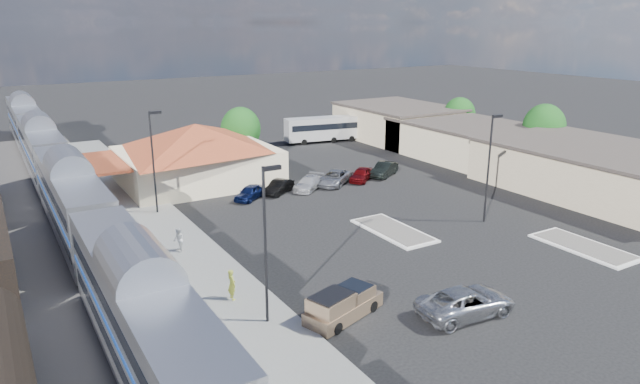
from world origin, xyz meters
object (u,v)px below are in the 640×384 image
pickup_truck (344,304)px  coach_bus (324,128)px  suv (466,302)px  station_depot (196,153)px

pickup_truck → coach_bus: bearing=-48.2°
coach_bus → suv: bearing=168.2°
pickup_truck → coach_bus: 49.51m
station_depot → suv: size_ratio=3.11×
pickup_truck → station_depot: bearing=-22.7°
station_depot → pickup_truck: size_ratio=3.40×
station_depot → suv: bearing=-83.9°
station_depot → suv: (3.71, -34.90, -2.31)m
coach_bus → station_depot: bearing=127.1°
pickup_truck → suv: 6.97m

